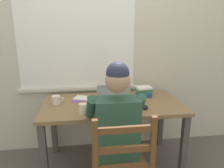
{
  "coord_description": "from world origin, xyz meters",
  "views": [
    {
      "loc": [
        -0.27,
        -2.05,
        1.5
      ],
      "look_at": [
        -0.01,
        -0.05,
        0.95
      ],
      "focal_mm": 33.7,
      "sensor_mm": 36.0,
      "label": 1
    }
  ],
  "objects_px": {
    "seated_person": "(115,126)",
    "book_stack_main": "(144,91)",
    "desk": "(112,111)",
    "coffee_mug_white": "(56,100)",
    "book_stack_side": "(115,96)",
    "computer_mouse": "(145,107)",
    "landscape_photo_print": "(78,101)",
    "laptop": "(115,104)",
    "coffee_mug_spare": "(83,108)",
    "coffee_mug_dark": "(92,102)"
  },
  "relations": [
    {
      "from": "desk",
      "to": "coffee_mug_spare",
      "type": "distance_m",
      "value": 0.4
    },
    {
      "from": "coffee_mug_white",
      "to": "book_stack_main",
      "type": "height_order",
      "value": "book_stack_main"
    },
    {
      "from": "seated_person",
      "to": "coffee_mug_spare",
      "type": "xyz_separation_m",
      "value": [
        -0.27,
        0.22,
        0.08
      ]
    },
    {
      "from": "coffee_mug_dark",
      "to": "computer_mouse",
      "type": "bearing_deg",
      "value": -13.6
    },
    {
      "from": "coffee_mug_spare",
      "to": "landscape_photo_print",
      "type": "height_order",
      "value": "coffee_mug_spare"
    },
    {
      "from": "computer_mouse",
      "to": "coffee_mug_white",
      "type": "height_order",
      "value": "coffee_mug_white"
    },
    {
      "from": "computer_mouse",
      "to": "coffee_mug_dark",
      "type": "height_order",
      "value": "coffee_mug_dark"
    },
    {
      "from": "computer_mouse",
      "to": "book_stack_side",
      "type": "height_order",
      "value": "book_stack_side"
    },
    {
      "from": "desk",
      "to": "book_stack_main",
      "type": "relative_size",
      "value": 7.38
    },
    {
      "from": "seated_person",
      "to": "coffee_mug_white",
      "type": "height_order",
      "value": "seated_person"
    },
    {
      "from": "laptop",
      "to": "computer_mouse",
      "type": "height_order",
      "value": "laptop"
    },
    {
      "from": "desk",
      "to": "landscape_photo_print",
      "type": "xyz_separation_m",
      "value": [
        -0.36,
        0.11,
        0.09
      ]
    },
    {
      "from": "computer_mouse",
      "to": "desk",
      "type": "bearing_deg",
      "value": 146.57
    },
    {
      "from": "landscape_photo_print",
      "to": "coffee_mug_dark",
      "type": "bearing_deg",
      "value": -48.23
    },
    {
      "from": "computer_mouse",
      "to": "coffee_mug_dark",
      "type": "bearing_deg",
      "value": 166.4
    },
    {
      "from": "seated_person",
      "to": "book_stack_main",
      "type": "xyz_separation_m",
      "value": [
        0.42,
        0.63,
        0.09
      ]
    },
    {
      "from": "laptop",
      "to": "coffee_mug_spare",
      "type": "xyz_separation_m",
      "value": [
        -0.3,
        -0.06,
        -0.01
      ]
    },
    {
      "from": "desk",
      "to": "coffee_mug_spare",
      "type": "xyz_separation_m",
      "value": [
        -0.3,
        -0.23,
        0.14
      ]
    },
    {
      "from": "laptop",
      "to": "coffee_mug_white",
      "type": "bearing_deg",
      "value": 159.95
    },
    {
      "from": "seated_person",
      "to": "coffee_mug_dark",
      "type": "distance_m",
      "value": 0.43
    },
    {
      "from": "computer_mouse",
      "to": "book_stack_side",
      "type": "distance_m",
      "value": 0.4
    },
    {
      "from": "laptop",
      "to": "computer_mouse",
      "type": "relative_size",
      "value": 3.3
    },
    {
      "from": "computer_mouse",
      "to": "book_stack_main",
      "type": "relative_size",
      "value": 0.51
    },
    {
      "from": "landscape_photo_print",
      "to": "desk",
      "type": "bearing_deg",
      "value": -13.77
    },
    {
      "from": "book_stack_main",
      "to": "book_stack_side",
      "type": "distance_m",
      "value": 0.35
    },
    {
      "from": "seated_person",
      "to": "book_stack_main",
      "type": "distance_m",
      "value": 0.77
    },
    {
      "from": "computer_mouse",
      "to": "book_stack_side",
      "type": "xyz_separation_m",
      "value": [
        -0.25,
        0.31,
        0.02
      ]
    },
    {
      "from": "seated_person",
      "to": "computer_mouse",
      "type": "bearing_deg",
      "value": 37.96
    },
    {
      "from": "coffee_mug_dark",
      "to": "seated_person",
      "type": "bearing_deg",
      "value": -64.36
    },
    {
      "from": "coffee_mug_white",
      "to": "landscape_photo_print",
      "type": "distance_m",
      "value": 0.23
    },
    {
      "from": "computer_mouse",
      "to": "book_stack_main",
      "type": "bearing_deg",
      "value": 75.92
    },
    {
      "from": "desk",
      "to": "landscape_photo_print",
      "type": "distance_m",
      "value": 0.39
    },
    {
      "from": "seated_person",
      "to": "book_stack_side",
      "type": "height_order",
      "value": "seated_person"
    },
    {
      "from": "coffee_mug_dark",
      "to": "book_stack_main",
      "type": "bearing_deg",
      "value": 22.9
    },
    {
      "from": "coffee_mug_dark",
      "to": "book_stack_side",
      "type": "xyz_separation_m",
      "value": [
        0.26,
        0.19,
        -0.01
      ]
    },
    {
      "from": "desk",
      "to": "coffee_mug_dark",
      "type": "height_order",
      "value": "coffee_mug_dark"
    },
    {
      "from": "laptop",
      "to": "book_stack_side",
      "type": "height_order",
      "value": "laptop"
    },
    {
      "from": "desk",
      "to": "computer_mouse",
      "type": "height_order",
      "value": "computer_mouse"
    },
    {
      "from": "seated_person",
      "to": "laptop",
      "type": "height_order",
      "value": "seated_person"
    },
    {
      "from": "book_stack_main",
      "to": "landscape_photo_print",
      "type": "xyz_separation_m",
      "value": [
        -0.75,
        -0.07,
        -0.05
      ]
    },
    {
      "from": "book_stack_side",
      "to": "landscape_photo_print",
      "type": "xyz_separation_m",
      "value": [
        -0.41,
        -0.0,
        -0.04
      ]
    },
    {
      "from": "coffee_mug_dark",
      "to": "landscape_photo_print",
      "type": "height_order",
      "value": "coffee_mug_dark"
    },
    {
      "from": "landscape_photo_print",
      "to": "laptop",
      "type": "bearing_deg",
      "value": -34.14
    },
    {
      "from": "coffee_mug_white",
      "to": "book_stack_main",
      "type": "relative_size",
      "value": 0.63
    },
    {
      "from": "desk",
      "to": "landscape_photo_print",
      "type": "relative_size",
      "value": 11.06
    },
    {
      "from": "seated_person",
      "to": "coffee_mug_white",
      "type": "bearing_deg",
      "value": 137.6
    },
    {
      "from": "desk",
      "to": "coffee_mug_white",
      "type": "relative_size",
      "value": 11.78
    },
    {
      "from": "laptop",
      "to": "book_stack_main",
      "type": "relative_size",
      "value": 1.69
    },
    {
      "from": "seated_person",
      "to": "book_stack_main",
      "type": "relative_size",
      "value": 6.45
    },
    {
      "from": "computer_mouse",
      "to": "coffee_mug_white",
      "type": "distance_m",
      "value": 0.9
    }
  ]
}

